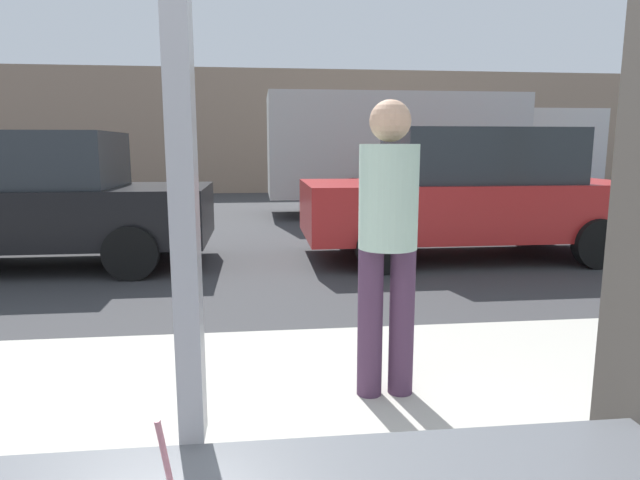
{
  "coord_description": "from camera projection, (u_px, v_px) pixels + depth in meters",
  "views": [
    {
      "loc": [
        0.14,
        -1.0,
        1.54
      ],
      "look_at": [
        0.47,
        1.87,
        1.04
      ],
      "focal_mm": 30.57,
      "sensor_mm": 36.0,
      "label": 1
    }
  ],
  "objects": [
    {
      "name": "parked_car_black",
      "position": [
        33.0,
        200.0,
        6.93
      ],
      "size": [
        4.33,
        1.95,
        1.72
      ],
      "color": "black",
      "rests_on": "ground"
    },
    {
      "name": "pedestrian",
      "position": [
        388.0,
        231.0,
        2.95
      ],
      "size": [
        0.32,
        0.32,
        1.63
      ],
      "color": "#482E48",
      "rests_on": "sidewalk_strip"
    },
    {
      "name": "sidewalk_strip",
      "position": [
        235.0,
        437.0,
        2.77
      ],
      "size": [
        16.0,
        2.8,
        0.15
      ],
      "primitive_type": "cube",
      "color": "#B2ADA3",
      "rests_on": "ground"
    },
    {
      "name": "parked_car_red",
      "position": [
        469.0,
        193.0,
        7.58
      ],
      "size": [
        4.52,
        2.03,
        1.78
      ],
      "color": "red",
      "rests_on": "ground"
    },
    {
      "name": "box_truck",
      "position": [
        425.0,
        148.0,
        12.41
      ],
      "size": [
        7.31,
        2.44,
        2.67
      ],
      "color": "beige",
      "rests_on": "ground"
    },
    {
      "name": "ground_plane",
      "position": [
        250.0,
        240.0,
        9.05
      ],
      "size": [
        60.0,
        60.0,
        0.0
      ],
      "primitive_type": "plane",
      "color": "#38383A"
    },
    {
      "name": "building_facade_far",
      "position": [
        253.0,
        132.0,
        18.57
      ],
      "size": [
        28.0,
        1.2,
        4.07
      ],
      "primitive_type": "cube",
      "color": "gray",
      "rests_on": "ground"
    }
  ]
}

